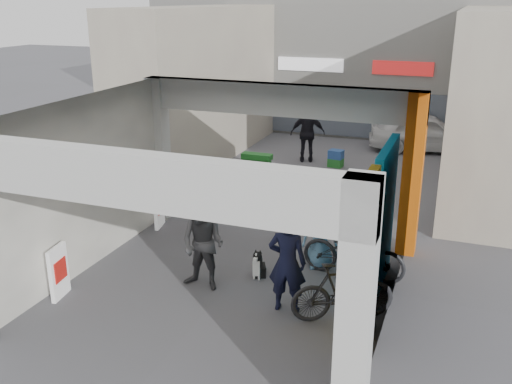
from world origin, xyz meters
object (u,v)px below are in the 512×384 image
at_px(produce_stand, 255,169).
at_px(white_van, 426,132).
at_px(man_back_turned, 203,244).
at_px(man_crates, 308,133).
at_px(border_collie, 258,266).
at_px(man_elderly, 320,234).
at_px(bicycle_front, 354,252).
at_px(man_with_dog, 287,263).
at_px(cafe_set, 248,184).
at_px(bicycle_rear, 343,291).

height_order(produce_stand, white_van, white_van).
bearing_deg(man_back_turned, white_van, 80.67).
distance_m(man_back_turned, white_van, 12.46).
bearing_deg(man_crates, border_collie, 81.83).
xyz_separation_m(man_elderly, bicycle_front, (0.74, -0.21, -0.19)).
distance_m(border_collie, man_with_dog, 1.50).
xyz_separation_m(cafe_set, man_crates, (0.63, 3.82, 0.69)).
distance_m(man_back_turned, man_elderly, 2.47).
xyz_separation_m(produce_stand, bicycle_rear, (4.26, -7.05, 0.25)).
bearing_deg(cafe_set, bicycle_rear, -54.95).
bearing_deg(bicycle_rear, man_back_turned, 57.14).
distance_m(man_back_turned, bicycle_front, 2.97).
height_order(man_crates, bicycle_front, man_crates).
relative_size(produce_stand, man_with_dog, 0.61).
height_order(cafe_set, man_back_turned, man_back_turned).
relative_size(man_with_dog, man_crates, 0.94).
height_order(man_with_dog, man_elderly, man_with_dog).
bearing_deg(man_back_turned, cafe_set, 107.29).
xyz_separation_m(cafe_set, bicycle_rear, (3.92, -5.59, 0.26)).
xyz_separation_m(produce_stand, man_elderly, (3.38, -5.20, 0.44)).
bearing_deg(man_elderly, man_back_turned, -151.71).
relative_size(man_back_turned, man_elderly, 1.25).
bearing_deg(man_with_dog, man_back_turned, -13.14).
relative_size(man_back_turned, bicycle_front, 0.88).
relative_size(cafe_set, man_elderly, 0.91).
distance_m(man_crates, bicycle_rear, 9.97).
distance_m(man_with_dog, bicycle_front, 1.91).
distance_m(man_with_dog, man_crates, 9.70).
height_order(produce_stand, bicycle_front, bicycle_front).
relative_size(bicycle_rear, white_van, 0.45).
xyz_separation_m(man_elderly, man_crates, (-2.40, 7.55, 0.25)).
relative_size(border_collie, man_crates, 0.31).
xyz_separation_m(bicycle_front, bicycle_rear, (0.15, -1.64, 0.00)).
bearing_deg(cafe_set, produce_stand, 103.17).
bearing_deg(man_crates, produce_stand, 49.88).
bearing_deg(cafe_set, border_collie, -66.28).
relative_size(cafe_set, man_crates, 0.68).
height_order(produce_stand, border_collie, produce_stand).
bearing_deg(border_collie, bicycle_rear, -51.41).
distance_m(cafe_set, bicycle_front, 5.47).
relative_size(man_back_turned, man_crates, 0.93).
bearing_deg(border_collie, cafe_set, 89.35).
bearing_deg(border_collie, man_back_turned, -161.79).
bearing_deg(man_back_turned, man_elderly, 46.68).
bearing_deg(bicycle_rear, white_van, -29.92).
bearing_deg(man_with_dog, produce_stand, -70.80).
height_order(man_back_turned, white_van, man_back_turned).
bearing_deg(bicycle_front, man_back_turned, 123.11).
xyz_separation_m(cafe_set, man_back_turned, (1.21, -5.38, 0.62)).
distance_m(bicycle_front, white_van, 10.66).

